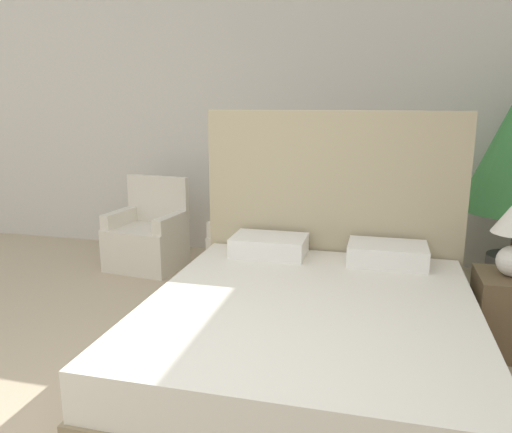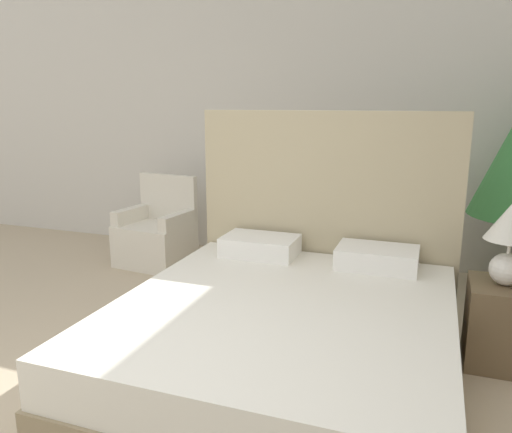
{
  "view_description": "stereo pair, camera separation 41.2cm",
  "coord_description": "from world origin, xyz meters",
  "px_view_note": "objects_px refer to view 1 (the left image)",
  "views": [
    {
      "loc": [
        0.97,
        -1.47,
        1.61
      ],
      "look_at": [
        -0.04,
        2.52,
        0.66
      ],
      "focal_mm": 35.0,
      "sensor_mm": 36.0,
      "label": 1
    },
    {
      "loc": [
        1.36,
        -1.35,
        1.61
      ],
      "look_at": [
        -0.04,
        2.52,
        0.66
      ],
      "focal_mm": 35.0,
      "sensor_mm": 36.0,
      "label": 2
    }
  ],
  "objects_px": {
    "armchair_near_window_right": "(252,248)",
    "armchair_near_window_left": "(147,241)",
    "bed": "(312,329)",
    "nightstand": "(508,314)"
  },
  "relations": [
    {
      "from": "nightstand",
      "to": "armchair_near_window_right",
      "type": "bearing_deg",
      "value": 153.37
    },
    {
      "from": "bed",
      "to": "armchair_near_window_left",
      "type": "bearing_deg",
      "value": 138.59
    },
    {
      "from": "bed",
      "to": "armchair_near_window_right",
      "type": "height_order",
      "value": "bed"
    },
    {
      "from": "bed",
      "to": "armchair_near_window_left",
      "type": "distance_m",
      "value": 2.49
    },
    {
      "from": "armchair_near_window_right",
      "to": "armchair_near_window_left",
      "type": "bearing_deg",
      "value": -175.73
    },
    {
      "from": "armchair_near_window_right",
      "to": "bed",
      "type": "bearing_deg",
      "value": -60.06
    },
    {
      "from": "armchair_near_window_right",
      "to": "nightstand",
      "type": "height_order",
      "value": "armchair_near_window_right"
    },
    {
      "from": "armchair_near_window_right",
      "to": "nightstand",
      "type": "relative_size",
      "value": 1.7
    },
    {
      "from": "bed",
      "to": "armchair_near_window_right",
      "type": "distance_m",
      "value": 1.83
    },
    {
      "from": "nightstand",
      "to": "bed",
      "type": "bearing_deg",
      "value": -151.69
    }
  ]
}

